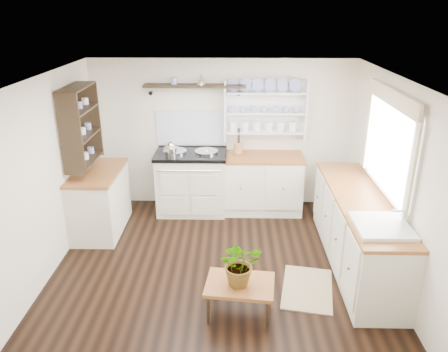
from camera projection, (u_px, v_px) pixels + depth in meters
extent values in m
cube|color=black|center=(218.00, 265.00, 5.44)|extent=(4.00, 3.80, 0.01)
cube|color=silver|center=(222.00, 134.00, 6.78)|extent=(4.00, 0.02, 2.30)
cube|color=silver|center=(393.00, 181.00, 4.98)|extent=(0.02, 3.80, 2.30)
cube|color=silver|center=(46.00, 179.00, 5.06)|extent=(0.02, 3.80, 2.30)
cube|color=white|center=(217.00, 79.00, 4.59)|extent=(4.00, 3.80, 0.01)
cube|color=white|center=(389.00, 148.00, 4.99)|extent=(0.04, 1.40, 1.00)
cube|color=white|center=(388.00, 148.00, 4.99)|extent=(0.02, 1.50, 1.10)
cube|color=beige|center=(393.00, 98.00, 4.78)|extent=(0.04, 1.55, 0.18)
cube|color=beige|center=(192.00, 183.00, 6.74)|extent=(1.03, 0.67, 0.91)
cube|color=black|center=(191.00, 154.00, 6.57)|extent=(1.07, 0.71, 0.05)
cylinder|color=silver|center=(175.00, 151.00, 6.56)|extent=(0.35, 0.35, 0.03)
cylinder|color=silver|center=(206.00, 152.00, 6.55)|extent=(0.35, 0.35, 0.03)
cylinder|color=silver|center=(189.00, 171.00, 6.26)|extent=(0.93, 0.02, 0.02)
cube|color=beige|center=(260.00, 184.00, 6.75)|extent=(1.25, 0.60, 0.88)
cube|color=brown|center=(261.00, 157.00, 6.59)|extent=(1.27, 0.63, 0.04)
cube|color=beige|center=(357.00, 232.00, 5.34)|extent=(0.60, 2.40, 0.88)
cube|color=brown|center=(361.00, 199.00, 5.18)|extent=(0.62, 2.43, 0.04)
cube|color=white|center=(380.00, 236.00, 4.51)|extent=(0.55, 0.60, 0.28)
cylinder|color=silver|center=(403.00, 219.00, 4.43)|extent=(0.02, 0.02, 0.22)
cube|color=beige|center=(100.00, 202.00, 6.15)|extent=(0.60, 1.10, 0.88)
cube|color=brown|center=(97.00, 173.00, 5.99)|extent=(0.62, 1.13, 0.04)
cube|color=white|center=(265.00, 109.00, 6.61)|extent=(1.20, 0.03, 0.90)
cube|color=white|center=(265.00, 111.00, 6.52)|extent=(1.20, 0.22, 0.02)
cylinder|color=navy|center=(266.00, 92.00, 6.43)|extent=(0.20, 0.02, 0.20)
cube|color=black|center=(195.00, 86.00, 6.39)|extent=(1.50, 0.24, 0.04)
cone|color=black|center=(152.00, 92.00, 6.51)|extent=(0.06, 0.20, 0.06)
cone|color=black|center=(239.00, 92.00, 6.48)|extent=(0.06, 0.20, 0.06)
cube|color=black|center=(81.00, 125.00, 5.74)|extent=(0.28, 0.80, 1.05)
cylinder|color=#AF7340|center=(238.00, 148.00, 6.63)|extent=(0.14, 0.14, 0.16)
cube|color=brown|center=(240.00, 285.00, 4.47)|extent=(0.75, 0.57, 0.04)
cylinder|color=black|center=(208.00, 310.00, 4.39)|extent=(0.04, 0.04, 0.34)
cylinder|color=black|center=(214.00, 286.00, 4.76)|extent=(0.04, 0.04, 0.34)
cylinder|color=black|center=(267.00, 315.00, 4.32)|extent=(0.04, 0.04, 0.34)
cylinder|color=black|center=(269.00, 291.00, 4.68)|extent=(0.04, 0.04, 0.34)
imported|color=#3F7233|center=(240.00, 263.00, 4.37)|extent=(0.50, 0.45, 0.48)
cube|color=#7C5E48|center=(307.00, 289.00, 4.98)|extent=(0.70, 0.94, 0.02)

